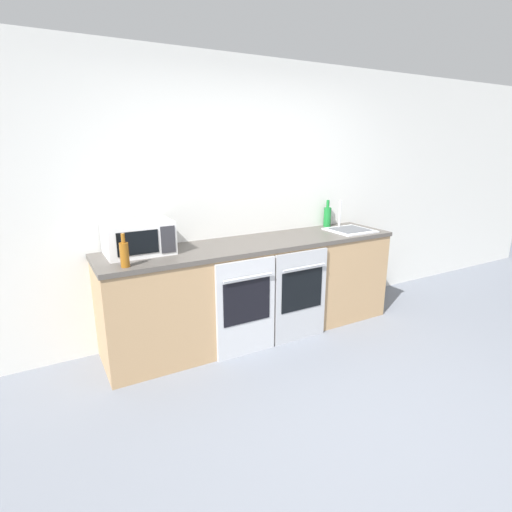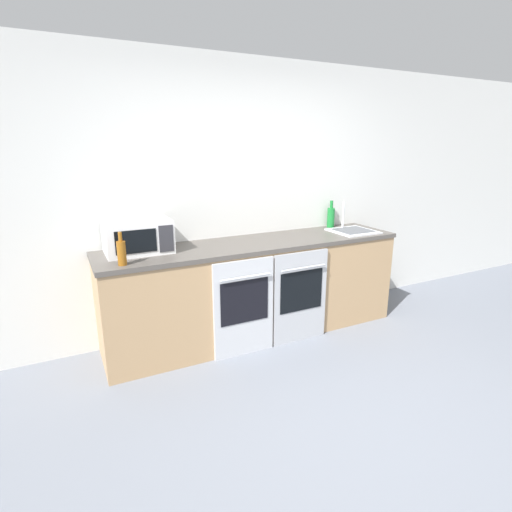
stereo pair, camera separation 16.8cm
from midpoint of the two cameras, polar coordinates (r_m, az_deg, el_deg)
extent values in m
plane|color=slate|center=(2.97, 16.81, -22.64)|extent=(16.00, 16.00, 0.00)
cube|color=silver|center=(3.98, -1.12, 8.27)|extent=(10.00, 0.06, 2.60)
cube|color=tan|center=(3.88, 1.19, -4.94)|extent=(2.87, 0.64, 0.89)
cube|color=#4C4742|center=(3.74, 1.23, 1.75)|extent=(2.89, 0.66, 0.04)
cube|color=#B7BABF|center=(3.49, -0.35, -7.52)|extent=(0.56, 0.03, 0.87)
cube|color=black|center=(3.45, -0.22, -6.55)|extent=(0.45, 0.01, 0.38)
cylinder|color=#B7BABF|center=(3.35, -0.05, -3.07)|extent=(0.46, 0.02, 0.02)
cube|color=#A8AAAF|center=(3.76, 7.61, -5.89)|extent=(0.56, 0.03, 0.87)
cube|color=black|center=(3.72, 7.81, -4.98)|extent=(0.45, 0.01, 0.38)
cylinder|color=#A8AAAF|center=(3.63, 8.14, -1.73)|extent=(0.46, 0.02, 0.02)
cube|color=silver|center=(3.46, -15.23, 2.73)|extent=(0.54, 0.38, 0.28)
cube|color=black|center=(3.27, -15.36, 1.98)|extent=(0.32, 0.01, 0.19)
cube|color=#2D2D33|center=(3.32, -11.29, 2.46)|extent=(0.12, 0.01, 0.22)
cylinder|color=#19722D|center=(4.49, 11.70, 5.39)|extent=(0.08, 0.08, 0.21)
cylinder|color=#19722D|center=(4.46, 11.81, 7.24)|extent=(0.03, 0.03, 0.08)
cylinder|color=#8C5114|center=(3.12, -17.20, 0.36)|extent=(0.07, 0.07, 0.18)
cylinder|color=#8C5114|center=(3.10, -17.39, 2.64)|extent=(0.03, 0.03, 0.07)
cube|color=silver|center=(4.31, 14.77, 3.45)|extent=(0.42, 0.42, 0.01)
cube|color=#4C4F54|center=(4.30, 14.78, 3.58)|extent=(0.34, 0.31, 0.01)
cylinder|color=silver|center=(4.41, 13.43, 5.78)|extent=(0.02, 0.02, 0.28)
camera|label=1|loc=(0.08, -88.73, 0.36)|focal=28.00mm
camera|label=2|loc=(0.08, 91.27, -0.36)|focal=28.00mm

